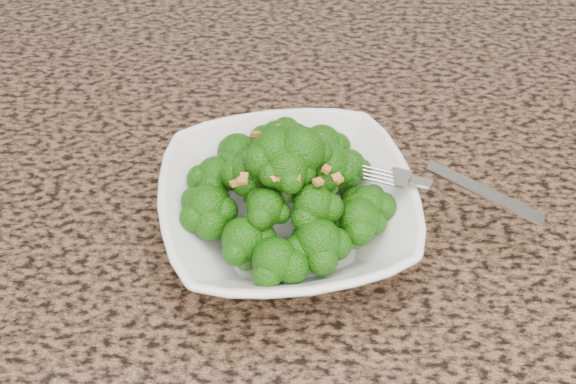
# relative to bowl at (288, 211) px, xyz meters

# --- Properties ---
(granite_counter) EXTENTS (1.64, 1.04, 0.03)m
(granite_counter) POSITION_rel_bowl_xyz_m (-0.03, -0.08, -0.04)
(granite_counter) COLOR brown
(granite_counter) RESTS_ON cabinet
(bowl) EXTENTS (0.26, 0.26, 0.05)m
(bowl) POSITION_rel_bowl_xyz_m (0.00, 0.00, 0.00)
(bowl) COLOR white
(bowl) RESTS_ON granite_counter
(broccoli_pile) EXTENTS (0.19, 0.19, 0.07)m
(broccoli_pile) POSITION_rel_bowl_xyz_m (0.00, 0.00, 0.06)
(broccoli_pile) COLOR #1D610B
(broccoli_pile) RESTS_ON bowl
(garlic_topping) EXTENTS (0.12, 0.12, 0.01)m
(garlic_topping) POSITION_rel_bowl_xyz_m (0.00, 0.00, 0.10)
(garlic_topping) COLOR #BB772D
(garlic_topping) RESTS_ON broccoli_pile
(fork) EXTENTS (0.17, 0.09, 0.01)m
(fork) POSITION_rel_bowl_xyz_m (0.11, 0.01, 0.03)
(fork) COLOR silver
(fork) RESTS_ON bowl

